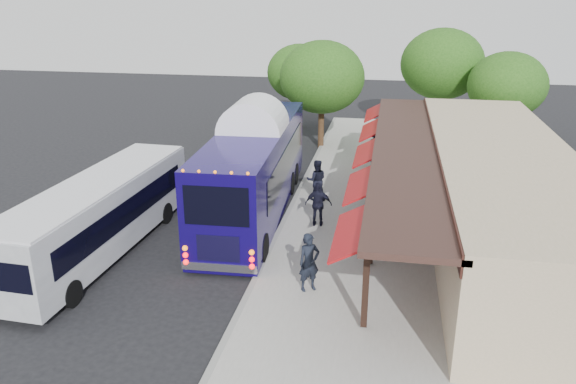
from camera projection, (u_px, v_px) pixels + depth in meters
The scene contains 15 objects.
ground at pixel (265, 260), 20.39m from camera, with size 90.00×90.00×0.00m, color black.
sidewalk at pixel (404, 225), 23.21m from camera, with size 10.00×40.00×0.15m, color #9E9B93.
curb at pixel (287, 217), 24.05m from camera, with size 0.20×40.00×0.16m, color gray.
station_shelter at pixel (495, 190), 22.03m from camera, with size 8.15×20.00×3.60m.
coach_bus at pixel (254, 165), 24.08m from camera, with size 3.16×12.65×4.01m.
city_bus at pixel (100, 214), 20.43m from camera, with size 2.74×10.57×2.81m.
ped_a at pixel (309, 262), 17.73m from camera, with size 0.70×0.46×1.93m, color black.
ped_b at pixel (316, 180), 25.48m from camera, with size 0.92×0.72×1.90m, color black.
ped_c at pixel (318, 204), 22.69m from camera, with size 1.09×0.45×1.86m, color black.
ped_d at pixel (375, 145), 31.20m from camera, with size 1.24×0.71×1.92m, color black.
sign_board at pixel (378, 234), 20.34m from camera, with size 0.18×0.49×1.09m.
tree_left at pixel (322, 77), 33.51m from camera, with size 5.09×5.09×6.52m.
tree_mid at pixel (442, 64), 36.98m from camera, with size 5.46×5.46×6.99m.
tree_right at pixel (507, 85), 33.25m from camera, with size 4.61×4.61×5.91m.
tree_far at pixel (300, 72), 38.90m from camera, with size 4.55×4.55×5.83m.
Camera 1 is at (4.16, -17.90, 9.20)m, focal length 35.00 mm.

